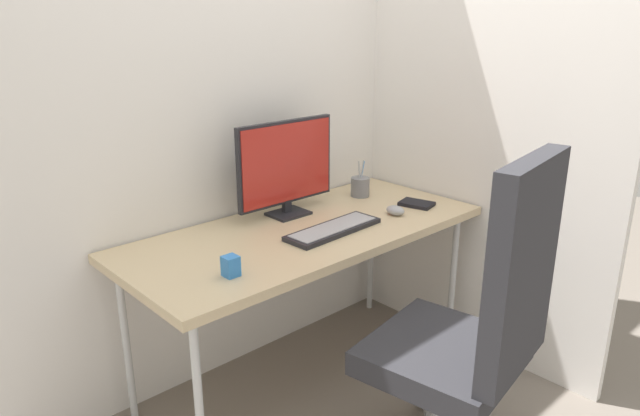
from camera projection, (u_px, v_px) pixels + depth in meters
The scene contains 11 objects.
ground_plane at pixel (307, 378), 2.62m from camera, with size 8.00×8.00×0.00m, color slate.
wall_back at pixel (247, 54), 2.44m from camera, with size 2.52×0.04×2.80m, color white.
wall_side_right at pixel (459, 52), 2.60m from camera, with size 0.04×1.65×2.80m, color white.
desk at pixel (306, 237), 2.41m from camera, with size 1.54×0.68×0.72m.
office_chair at pixel (477, 322), 1.90m from camera, with size 0.58×0.58×1.17m.
monitor at pixel (286, 165), 2.49m from camera, with size 0.50×0.13×0.41m.
keyboard at pixel (333, 229), 2.35m from camera, with size 0.44×0.16×0.02m.
mouse at pixel (395, 210), 2.55m from camera, with size 0.06×0.09×0.04m, color #9EA0A5.
pen_holder at pixel (360, 187), 2.80m from camera, with size 0.09×0.09×0.18m.
notebook at pixel (417, 204), 2.67m from camera, with size 0.10×0.15×0.02m, color black.
desk_clamp_accessory at pixel (231, 266), 1.95m from camera, with size 0.05×0.05×0.07m, color #337FD8.
Camera 1 is at (-1.48, -1.69, 1.56)m, focal length 32.64 mm.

